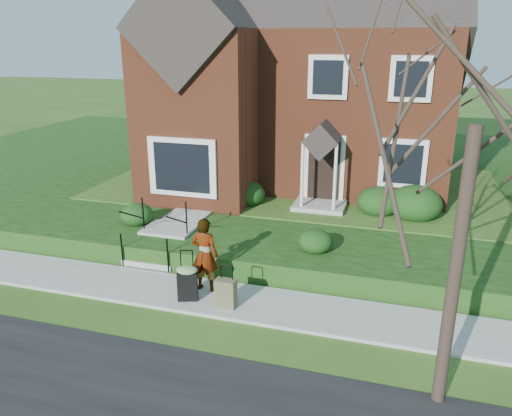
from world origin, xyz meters
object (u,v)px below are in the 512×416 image
at_px(woman, 205,255).
at_px(front_steps, 162,240).
at_px(suitcase_olive, 226,293).
at_px(tree_verge, 481,93).
at_px(suitcase_black, 187,281).

bearing_deg(woman, front_steps, -37.06).
bearing_deg(suitcase_olive, tree_verge, -19.72).
distance_m(front_steps, tree_verge, 9.20).
xyz_separation_m(front_steps, woman, (1.91, -1.58, 0.49)).
distance_m(woman, tree_verge, 6.90).
xyz_separation_m(woman, tree_verge, (5.09, -2.36, 4.02)).
bearing_deg(suitcase_olive, suitcase_black, 178.42).
bearing_deg(front_steps, tree_verge, -29.36).
distance_m(front_steps, woman, 2.52).
height_order(front_steps, woman, woman).
bearing_deg(woman, suitcase_black, 72.79).
bearing_deg(front_steps, suitcase_black, -51.57).
bearing_deg(front_steps, suitcase_olive, -39.88).
relative_size(woman, suitcase_black, 1.50).
relative_size(suitcase_olive, tree_verge, 0.14).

